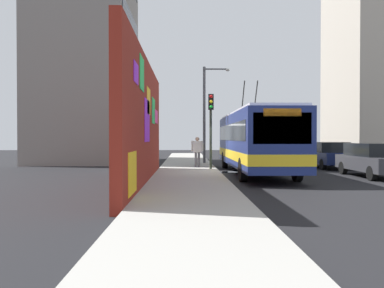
# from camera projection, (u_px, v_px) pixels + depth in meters

# --- Properties ---
(ground_plane) EXTENTS (80.00, 80.00, 0.00)m
(ground_plane) POSITION_uv_depth(u_px,v_px,m) (219.00, 174.00, 20.28)
(ground_plane) COLOR black
(sidewalk_slab) EXTENTS (48.00, 3.20, 0.15)m
(sidewalk_slab) POSITION_uv_depth(u_px,v_px,m) (188.00, 172.00, 20.25)
(sidewalk_slab) COLOR #9E9B93
(sidewalk_slab) RESTS_ON ground_plane
(graffiti_wall) EXTENTS (13.05, 0.32, 4.88)m
(graffiti_wall) POSITION_uv_depth(u_px,v_px,m) (144.00, 122.00, 15.70)
(graffiti_wall) COLOR maroon
(graffiti_wall) RESTS_ON ground_plane
(building_far_left) EXTENTS (9.55, 6.66, 21.96)m
(building_far_left) POSITION_uv_depth(u_px,v_px,m) (87.00, 17.00, 30.26)
(building_far_left) COLOR gray
(building_far_left) RESTS_ON ground_plane
(city_bus) EXTENTS (11.68, 2.56, 4.92)m
(city_bus) POSITION_uv_depth(u_px,v_px,m) (254.00, 139.00, 20.35)
(city_bus) COLOR navy
(city_bus) RESTS_ON ground_plane
(parked_car_dark_gray) EXTENTS (4.68, 1.78, 1.58)m
(parked_car_dark_gray) POSITION_uv_depth(u_px,v_px,m) (373.00, 159.00, 18.58)
(parked_car_dark_gray) COLOR #38383D
(parked_car_dark_gray) RESTS_ON ground_plane
(parked_car_navy) EXTENTS (4.91, 1.93, 1.58)m
(parked_car_navy) POSITION_uv_depth(u_px,v_px,m) (328.00, 154.00, 24.44)
(parked_car_navy) COLOR navy
(parked_car_navy) RESTS_ON ground_plane
(parked_car_black) EXTENTS (4.18, 1.87, 1.58)m
(parked_car_black) POSITION_uv_depth(u_px,v_px,m) (300.00, 151.00, 30.28)
(parked_car_black) COLOR black
(parked_car_black) RESTS_ON ground_plane
(parked_car_champagne) EXTENTS (4.15, 1.88, 1.58)m
(parked_car_champagne) POSITION_uv_depth(u_px,v_px,m) (281.00, 149.00, 36.30)
(parked_car_champagne) COLOR #C6B793
(parked_car_champagne) RESTS_ON ground_plane
(pedestrian_midblock) EXTENTS (0.23, 0.69, 1.73)m
(pedestrian_midblock) POSITION_uv_depth(u_px,v_px,m) (197.00, 149.00, 22.98)
(pedestrian_midblock) COLOR #595960
(pedestrian_midblock) RESTS_ON sidewalk_slab
(traffic_light) EXTENTS (0.49, 0.28, 4.07)m
(traffic_light) POSITION_uv_depth(u_px,v_px,m) (211.00, 118.00, 21.56)
(traffic_light) COLOR #2D382D
(traffic_light) RESTS_ON sidewalk_slab
(street_lamp) EXTENTS (0.44, 1.81, 6.47)m
(street_lamp) POSITION_uv_depth(u_px,v_px,m) (207.00, 108.00, 26.86)
(street_lamp) COLOR #4C4C51
(street_lamp) RESTS_ON sidewalk_slab
(curbside_puddle) EXTENTS (1.04, 1.04, 0.00)m
(curbside_puddle) POSITION_uv_depth(u_px,v_px,m) (229.00, 172.00, 21.37)
(curbside_puddle) COLOR black
(curbside_puddle) RESTS_ON ground_plane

